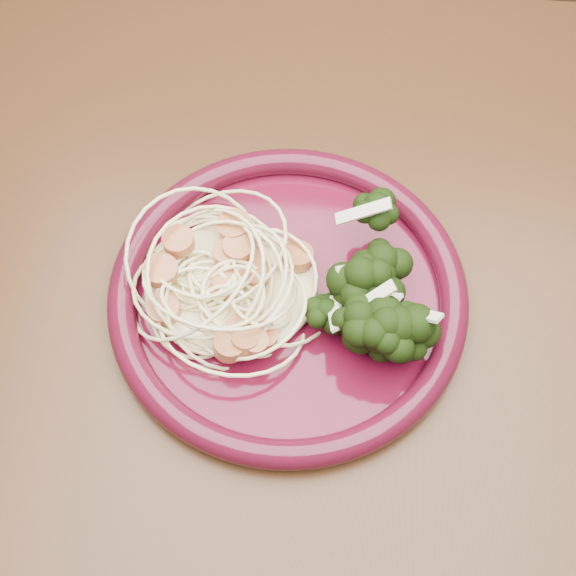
% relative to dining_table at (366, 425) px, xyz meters
% --- Properties ---
extents(dining_table, '(1.20, 0.80, 0.75)m').
position_rel_dining_table_xyz_m(dining_table, '(0.00, 0.00, 0.00)').
color(dining_table, '#472814').
rests_on(dining_table, ground).
extents(dinner_plate, '(0.28, 0.28, 0.02)m').
position_rel_dining_table_xyz_m(dinner_plate, '(-0.07, 0.06, 0.11)').
color(dinner_plate, '#4C091C').
rests_on(dinner_plate, dining_table).
extents(spaghetti_pile, '(0.14, 0.12, 0.03)m').
position_rel_dining_table_xyz_m(spaghetti_pile, '(-0.11, 0.06, 0.12)').
color(spaghetti_pile, '#F7EEB1').
rests_on(spaghetti_pile, dinner_plate).
extents(scallop_cluster, '(0.13, 0.13, 0.04)m').
position_rel_dining_table_xyz_m(scallop_cluster, '(-0.11, 0.06, 0.15)').
color(scallop_cluster, '#C07442').
rests_on(scallop_cluster, spaghetti_pile).
extents(broccoli_pile, '(0.09, 0.15, 0.05)m').
position_rel_dining_table_xyz_m(broccoli_pile, '(-0.02, 0.05, 0.13)').
color(broccoli_pile, black).
rests_on(broccoli_pile, dinner_plate).
extents(onion_garnish, '(0.07, 0.10, 0.05)m').
position_rel_dining_table_xyz_m(onion_garnish, '(-0.02, 0.05, 0.16)').
color(onion_garnish, beige).
rests_on(onion_garnish, broccoli_pile).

